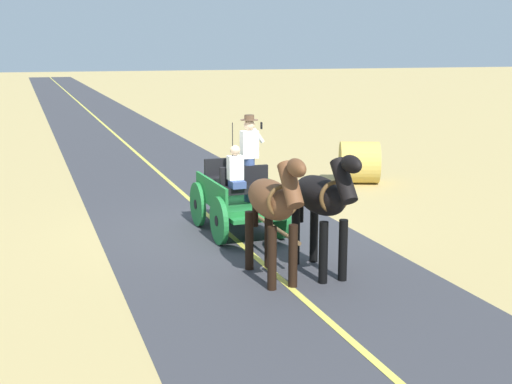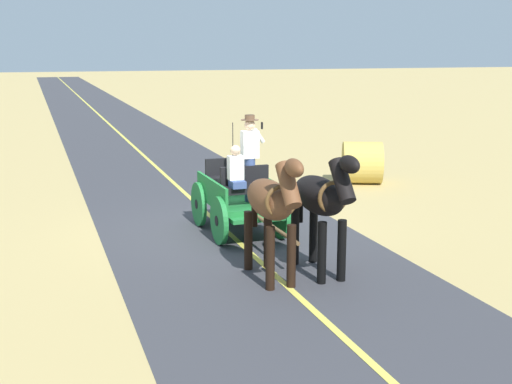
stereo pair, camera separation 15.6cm
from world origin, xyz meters
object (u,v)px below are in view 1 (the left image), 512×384
(horse_near_side, at_px, (322,199))
(hay_bale, at_px, (359,162))
(horse_drawn_carriage, at_px, (239,195))
(horse_off_side, at_px, (273,203))

(horse_near_side, height_order, hay_bale, horse_near_side)
(horse_near_side, xyz_separation_m, hay_bale, (-4.37, -7.00, -0.72))
(horse_drawn_carriage, bearing_deg, hay_bale, -140.82)
(horse_off_side, height_order, hay_bale, horse_off_side)
(horse_drawn_carriage, xyz_separation_m, horse_off_side, (0.38, 3.04, 0.51))
(horse_drawn_carriage, bearing_deg, horse_near_side, 99.82)
(horse_drawn_carriage, bearing_deg, horse_off_side, 82.95)
(horse_off_side, xyz_separation_m, hay_bale, (-5.27, -7.03, -0.72))
(horse_drawn_carriage, height_order, horse_off_side, horse_drawn_carriage)
(horse_near_side, bearing_deg, hay_bale, -121.96)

